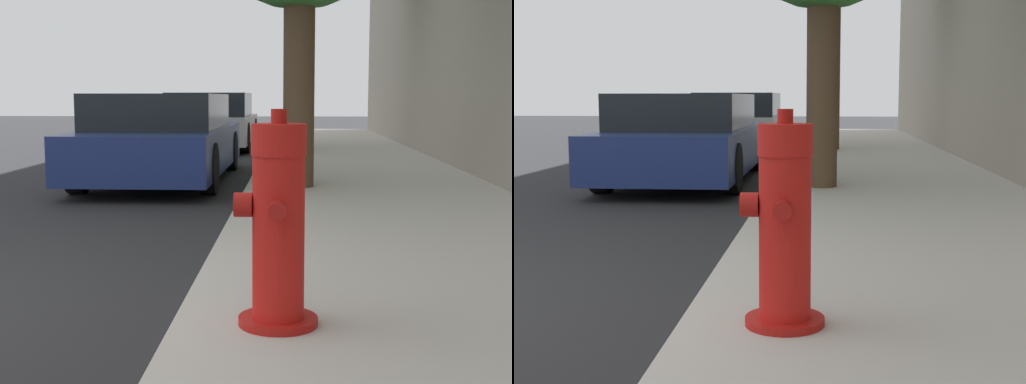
% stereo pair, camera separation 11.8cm
% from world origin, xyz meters
% --- Properties ---
extents(sidewalk_slab, '(2.90, 40.00, 0.12)m').
position_xyz_m(sidewalk_slab, '(3.53, 0.00, 0.06)').
color(sidewalk_slab, '#B7B2A8').
rests_on(sidewalk_slab, ground_plane).
extents(fire_hydrant, '(0.38, 0.37, 0.97)m').
position_xyz_m(fire_hydrant, '(2.56, -0.05, 0.56)').
color(fire_hydrant, '#A91511').
rests_on(fire_hydrant, sidewalk_slab).
extents(parked_car_near, '(1.76, 4.55, 1.18)m').
position_xyz_m(parked_car_near, '(0.85, 6.46, 0.58)').
color(parked_car_near, navy).
rests_on(parked_car_near, ground_plane).
extents(parked_car_mid, '(1.86, 4.28, 1.23)m').
position_xyz_m(parked_car_mid, '(0.78, 12.62, 0.60)').
color(parked_car_mid, '#B7B7BC').
rests_on(parked_car_mid, ground_plane).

